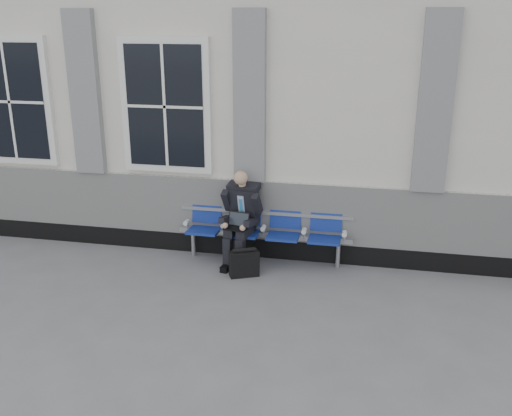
# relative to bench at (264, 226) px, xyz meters

# --- Properties ---
(ground) EXTENTS (70.00, 70.00, 0.00)m
(ground) POSITION_rel_bench_xyz_m (-1.84, -1.32, -0.55)
(ground) COLOR slate
(ground) RESTS_ON ground
(station_building) EXTENTS (14.40, 4.40, 4.49)m
(station_building) POSITION_rel_bench_xyz_m (-1.86, 2.15, 1.67)
(station_building) COLOR silver
(station_building) RESTS_ON ground
(bench) EXTENTS (2.60, 0.47, 0.91)m
(bench) POSITION_rel_bench_xyz_m (0.00, 0.00, 0.00)
(bench) COLOR #9EA0A3
(bench) RESTS_ON ground
(businessman) EXTENTS (0.60, 0.80, 1.41)m
(businessman) POSITION_rel_bench_xyz_m (-0.32, -0.13, 0.21)
(businessman) COLOR black
(businessman) RESTS_ON ground
(briefcase) EXTENTS (0.45, 0.33, 0.42)m
(briefcase) POSITION_rel_bench_xyz_m (-0.18, -0.58, -0.36)
(briefcase) COLOR black
(briefcase) RESTS_ON ground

